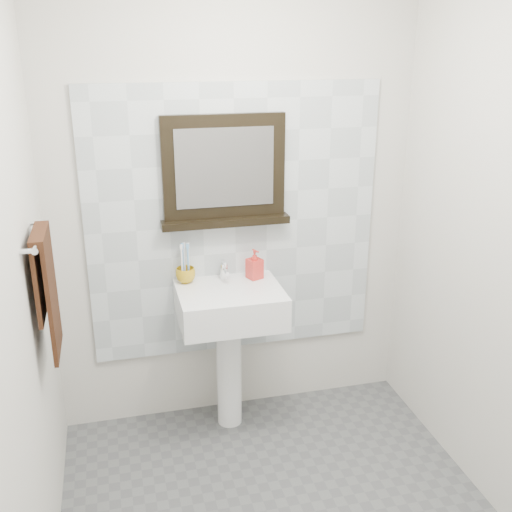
{
  "coord_description": "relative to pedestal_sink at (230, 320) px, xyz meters",
  "views": [
    {
      "loc": [
        -0.65,
        -1.99,
        2.1
      ],
      "look_at": [
        -0.02,
        0.55,
        1.15
      ],
      "focal_mm": 42.0,
      "sensor_mm": 36.0,
      "label": 1
    }
  ],
  "objects": [
    {
      "name": "hand_towel",
      "position": [
        -0.86,
        -0.41,
        0.46
      ],
      "size": [
        0.06,
        0.3,
        0.55
      ],
      "color": "black",
      "rests_on": "towel_bar"
    },
    {
      "name": "splashback",
      "position": [
        0.08,
        0.21,
        0.47
      ],
      "size": [
        1.6,
        0.02,
        1.5
      ],
      "primitive_type": "cube",
      "color": "silver",
      "rests_on": "back_wall"
    },
    {
      "name": "left_wall",
      "position": [
        -0.92,
        -0.87,
        0.57
      ],
      "size": [
        0.01,
        2.2,
        2.5
      ],
      "primitive_type": "cube",
      "color": "beige",
      "rests_on": "ground"
    },
    {
      "name": "soap_dispenser",
      "position": [
        0.16,
        0.11,
        0.27
      ],
      "size": [
        0.1,
        0.1,
        0.17
      ],
      "primitive_type": "imported",
      "rotation": [
        0.0,
        0.0,
        0.37
      ],
      "color": "red",
      "rests_on": "pedestal_sink"
    },
    {
      "name": "towel_bar",
      "position": [
        -0.87,
        -0.41,
        0.67
      ],
      "size": [
        0.07,
        0.4,
        0.03
      ],
      "color": "silver",
      "rests_on": "left_wall"
    },
    {
      "name": "back_wall",
      "position": [
        0.08,
        0.23,
        0.57
      ],
      "size": [
        2.0,
        0.01,
        2.5
      ],
      "primitive_type": "cube",
      "color": "beige",
      "rests_on": "ground"
    },
    {
      "name": "framed_mirror",
      "position": [
        0.02,
        0.19,
        0.76
      ],
      "size": [
        0.69,
        0.11,
        0.58
      ],
      "color": "black",
      "rests_on": "back_wall"
    },
    {
      "name": "pedestal_sink",
      "position": [
        0.0,
        0.0,
        0.0
      ],
      "size": [
        0.55,
        0.44,
        0.96
      ],
      "color": "white",
      "rests_on": "ground"
    },
    {
      "name": "front_wall",
      "position": [
        0.08,
        -1.97,
        0.57
      ],
      "size": [
        2.0,
        0.01,
        2.5
      ],
      "primitive_type": "cube",
      "color": "beige",
      "rests_on": "ground"
    },
    {
      "name": "toothbrushes",
      "position": [
        -0.21,
        0.14,
        0.31
      ],
      "size": [
        0.05,
        0.04,
        0.21
      ],
      "color": "white",
      "rests_on": "toothbrush_cup"
    },
    {
      "name": "toothbrush_cup",
      "position": [
        -0.21,
        0.14,
        0.23
      ],
      "size": [
        0.13,
        0.13,
        0.08
      ],
      "primitive_type": "imported",
      "rotation": [
        0.0,
        0.0,
        -0.26
      ],
      "color": "#B38C15",
      "rests_on": "pedestal_sink"
    }
  ]
}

